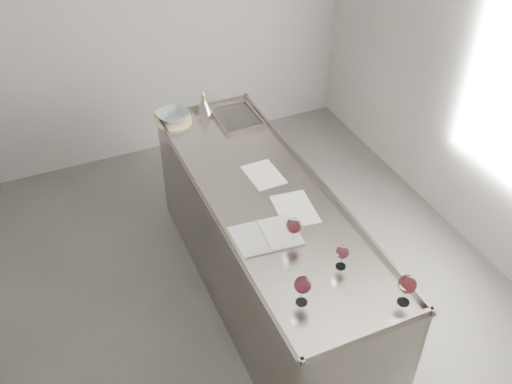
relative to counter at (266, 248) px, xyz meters
name	(u,v)px	position (x,y,z in m)	size (l,w,h in m)	color
room_shell	(203,183)	(-0.50, -0.30, 0.93)	(4.54, 5.04, 2.84)	#4F4D4A
counter	(266,248)	(0.00, 0.00, 0.00)	(0.77, 2.42, 0.97)	gray
wine_glass_left	(303,286)	(-0.20, -0.87, 0.59)	(0.09, 0.09, 0.18)	white
wine_glass_middle	(294,226)	(-0.04, -0.46, 0.59)	(0.09, 0.09, 0.18)	white
wine_glass_right	(407,285)	(0.27, -1.08, 0.60)	(0.09, 0.09, 0.18)	white
wine_glass_small	(342,253)	(0.11, -0.73, 0.57)	(0.07, 0.07, 0.15)	white
notebook	(265,236)	(-0.17, -0.35, 0.47)	(0.41, 0.31, 0.02)	silver
loose_paper_top	(295,209)	(0.10, -0.20, 0.47)	(0.23, 0.32, 0.00)	silver
loose_paper_under	(264,175)	(0.07, 0.19, 0.47)	(0.21, 0.30, 0.00)	white
trivet	(173,120)	(-0.28, 1.08, 0.48)	(0.28, 0.28, 0.02)	beige
ceramic_bowl	(173,116)	(-0.28, 1.08, 0.52)	(0.24, 0.24, 0.06)	#8999A0
wine_funnel	(204,107)	(-0.03, 1.08, 0.53)	(0.15, 0.15, 0.21)	#A0978F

